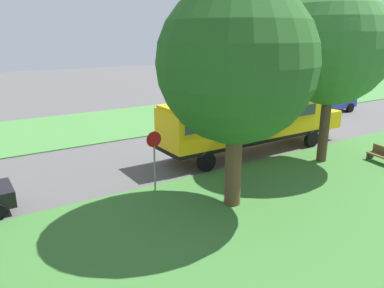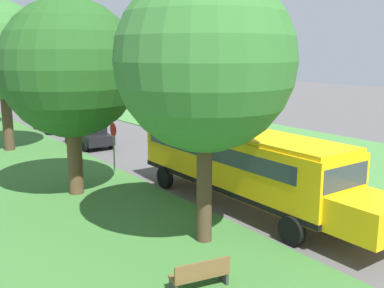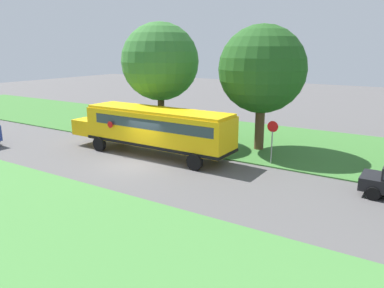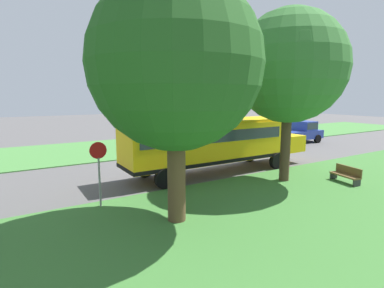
{
  "view_description": "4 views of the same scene",
  "coord_description": "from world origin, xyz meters",
  "px_view_note": "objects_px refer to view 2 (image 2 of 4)",
  "views": [
    {
      "loc": [
        -18.17,
        14.03,
        6.62
      ],
      "look_at": [
        -2.67,
        3.99,
        1.22
      ],
      "focal_mm": 35.0,
      "sensor_mm": 36.0,
      "label": 1
    },
    {
      "loc": [
        -14.43,
        -13.53,
        6.32
      ],
      "look_at": [
        -1.44,
        4.66,
        1.68
      ],
      "focal_mm": 42.0,
      "sensor_mm": 36.0,
      "label": 2
    },
    {
      "loc": [
        16.66,
        14.96,
        7.02
      ],
      "look_at": [
        -0.32,
        4.1,
        1.82
      ],
      "focal_mm": 35.0,
      "sensor_mm": 36.0,
      "label": 3
    },
    {
      "loc": [
        -16.55,
        10.11,
        4.55
      ],
      "look_at": [
        -1.96,
        1.13,
        1.79
      ],
      "focal_mm": 28.0,
      "sensor_mm": 36.0,
      "label": 4
    }
  ],
  "objects_px": {
    "oak_tree_beside_bus": "(199,59)",
    "oak_tree_roadside_mid": "(72,70)",
    "car_black_nearest": "(89,133)",
    "school_bus": "(242,161)",
    "park_bench": "(200,275)",
    "car_tan_middle": "(52,120)",
    "stop_sign": "(114,142)"
  },
  "relations": [
    {
      "from": "oak_tree_roadside_mid",
      "to": "park_bench",
      "type": "distance_m",
      "value": 11.14
    },
    {
      "from": "car_black_nearest",
      "to": "oak_tree_roadside_mid",
      "type": "bearing_deg",
      "value": -115.44
    },
    {
      "from": "oak_tree_roadside_mid",
      "to": "stop_sign",
      "type": "distance_m",
      "value": 5.08
    },
    {
      "from": "school_bus",
      "to": "park_bench",
      "type": "xyz_separation_m",
      "value": [
        -5.47,
        -4.51,
        -1.45
      ]
    },
    {
      "from": "car_black_nearest",
      "to": "stop_sign",
      "type": "relative_size",
      "value": 1.61
    },
    {
      "from": "school_bus",
      "to": "car_tan_middle",
      "type": "distance_m",
      "value": 22.48
    },
    {
      "from": "school_bus",
      "to": "oak_tree_beside_bus",
      "type": "relative_size",
      "value": 1.4
    },
    {
      "from": "oak_tree_roadside_mid",
      "to": "stop_sign",
      "type": "xyz_separation_m",
      "value": [
        2.72,
        1.96,
        -3.81
      ]
    },
    {
      "from": "oak_tree_beside_bus",
      "to": "oak_tree_roadside_mid",
      "type": "height_order",
      "value": "oak_tree_beside_bus"
    },
    {
      "from": "oak_tree_beside_bus",
      "to": "park_bench",
      "type": "bearing_deg",
      "value": -125.25
    },
    {
      "from": "car_tan_middle",
      "to": "oak_tree_beside_bus",
      "type": "xyz_separation_m",
      "value": [
        -3.24,
        -24.4,
        5.19
      ]
    },
    {
      "from": "oak_tree_beside_bus",
      "to": "park_bench",
      "type": "xyz_separation_m",
      "value": [
        -1.81,
        -2.56,
        -5.6
      ]
    },
    {
      "from": "car_black_nearest",
      "to": "stop_sign",
      "type": "bearing_deg",
      "value": -103.41
    },
    {
      "from": "oak_tree_roadside_mid",
      "to": "car_tan_middle",
      "type": "bearing_deg",
      "value": 75.16
    },
    {
      "from": "car_black_nearest",
      "to": "oak_tree_beside_bus",
      "type": "xyz_separation_m",
      "value": [
        -3.24,
        -16.84,
        5.19
      ]
    },
    {
      "from": "stop_sign",
      "to": "park_bench",
      "type": "bearing_deg",
      "value": -105.34
    },
    {
      "from": "car_black_nearest",
      "to": "stop_sign",
      "type": "distance_m",
      "value": 7.81
    },
    {
      "from": "car_tan_middle",
      "to": "park_bench",
      "type": "bearing_deg",
      "value": -100.61
    },
    {
      "from": "oak_tree_roadside_mid",
      "to": "school_bus",
      "type": "bearing_deg",
      "value": -47.54
    },
    {
      "from": "oak_tree_roadside_mid",
      "to": "park_bench",
      "type": "xyz_separation_m",
      "value": [
        -0.53,
        -9.9,
        -5.07
      ]
    },
    {
      "from": "car_tan_middle",
      "to": "car_black_nearest",
      "type": "bearing_deg",
      "value": -90.0
    },
    {
      "from": "car_tan_middle",
      "to": "stop_sign",
      "type": "relative_size",
      "value": 1.61
    },
    {
      "from": "school_bus",
      "to": "park_bench",
      "type": "bearing_deg",
      "value": -140.48
    },
    {
      "from": "school_bus",
      "to": "stop_sign",
      "type": "xyz_separation_m",
      "value": [
        -2.21,
        7.35,
        -0.19
      ]
    },
    {
      "from": "school_bus",
      "to": "car_tan_middle",
      "type": "height_order",
      "value": "school_bus"
    },
    {
      "from": "car_black_nearest",
      "to": "oak_tree_beside_bus",
      "type": "relative_size",
      "value": 0.5
    },
    {
      "from": "car_black_nearest",
      "to": "car_tan_middle",
      "type": "bearing_deg",
      "value": 90.0
    },
    {
      "from": "car_black_nearest",
      "to": "school_bus",
      "type": "bearing_deg",
      "value": -88.41
    },
    {
      "from": "car_black_nearest",
      "to": "park_bench",
      "type": "distance_m",
      "value": 20.06
    },
    {
      "from": "oak_tree_beside_bus",
      "to": "stop_sign",
      "type": "xyz_separation_m",
      "value": [
        1.44,
        9.3,
        -4.33
      ]
    },
    {
      "from": "oak_tree_roadside_mid",
      "to": "car_black_nearest",
      "type": "bearing_deg",
      "value": 64.56
    },
    {
      "from": "car_black_nearest",
      "to": "car_tan_middle",
      "type": "relative_size",
      "value": 1.0
    }
  ]
}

